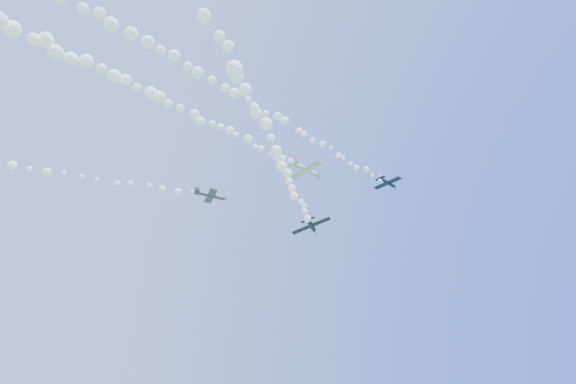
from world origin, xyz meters
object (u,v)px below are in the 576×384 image
plane_navy (387,183)px  plane_black (311,225)px  plane_white (306,169)px  plane_grey (211,195)px

plane_navy → plane_black: bearing=177.6°
plane_white → plane_navy: bearing=-23.6°
plane_white → plane_black: size_ratio=1.43×
plane_white → plane_grey: plane_white is taller
plane_grey → plane_black: bearing=-26.4°
plane_navy → plane_grey: plane_navy is taller
plane_white → plane_navy: (18.69, -2.80, 0.56)m
plane_navy → plane_black: size_ratio=1.13×
plane_white → plane_black: bearing=-131.9°
plane_white → plane_grey: size_ratio=1.29×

